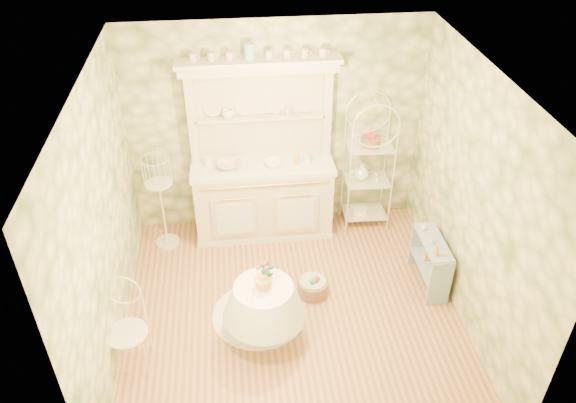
{
  "coord_description": "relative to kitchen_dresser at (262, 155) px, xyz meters",
  "views": [
    {
      "loc": [
        -0.54,
        -4.34,
        4.54
      ],
      "look_at": [
        0.0,
        0.5,
        1.15
      ],
      "focal_mm": 35.0,
      "sensor_mm": 36.0,
      "label": 1
    }
  ],
  "objects": [
    {
      "name": "floor",
      "position": [
        0.2,
        -1.52,
        -1.15
      ],
      "size": [
        3.6,
        3.6,
        0.0
      ],
      "primitive_type": "plane",
      "color": "tan",
      "rests_on": "ground"
    },
    {
      "name": "wall_front",
      "position": [
        0.2,
        -3.32,
        0.21
      ],
      "size": [
        3.6,
        3.6,
        0.0
      ],
      "primitive_type": "plane",
      "color": "beige",
      "rests_on": "floor"
    },
    {
      "name": "lace_rug",
      "position": [
        -0.18,
        -1.51,
        -1.14
      ],
      "size": [
        1.08,
        1.08,
        0.01
      ],
      "primitive_type": "cylinder",
      "rotation": [
        0.0,
        0.0,
        -0.05
      ],
      "color": "white",
      "rests_on": "floor"
    },
    {
      "name": "side_shelf",
      "position": [
        1.81,
        -1.21,
        -0.83
      ],
      "size": [
        0.36,
        0.76,
        0.63
      ],
      "primitive_type": "cube",
      "rotation": [
        0.0,
        0.0,
        0.12
      ],
      "color": "#89A6C1",
      "rests_on": "floor"
    },
    {
      "name": "wall_left",
      "position": [
        -1.6,
        -1.52,
        0.21
      ],
      "size": [
        3.6,
        3.6,
        0.0
      ],
      "primitive_type": "plane",
      "color": "beige",
      "rests_on": "floor"
    },
    {
      "name": "cup_right",
      "position": [
        0.34,
        0.16,
        0.47
      ],
      "size": [
        0.13,
        0.13,
        0.1
      ],
      "primitive_type": "imported",
      "rotation": [
        0.0,
        0.0,
        -0.29
      ],
      "color": "white",
      "rests_on": "kitchen_dresser"
    },
    {
      "name": "bottle_amber",
      "position": [
        1.75,
        -1.44,
        -0.46
      ],
      "size": [
        0.06,
        0.06,
        0.16
      ],
      "primitive_type": "imported",
      "rotation": [
        0.0,
        0.0,
        0.04
      ],
      "color": "gold",
      "rests_on": "side_shelf"
    },
    {
      "name": "bowl_white",
      "position": [
        0.13,
        -0.04,
        -0.13
      ],
      "size": [
        0.28,
        0.28,
        0.07
      ],
      "primitive_type": "imported",
      "rotation": [
        0.0,
        0.0,
        -0.4
      ],
      "color": "white",
      "rests_on": "kitchen_dresser"
    },
    {
      "name": "wall_back",
      "position": [
        0.2,
        0.28,
        0.21
      ],
      "size": [
        3.6,
        3.6,
        0.0
      ],
      "primitive_type": "plane",
      "color": "beige",
      "rests_on": "floor"
    },
    {
      "name": "ceiling",
      "position": [
        0.2,
        -1.52,
        1.56
      ],
      "size": [
        3.6,
        3.6,
        0.0
      ],
      "primitive_type": "plane",
      "color": "white",
      "rests_on": "floor"
    },
    {
      "name": "cup_left",
      "position": [
        -0.38,
        0.16,
        0.47
      ],
      "size": [
        0.15,
        0.15,
        0.11
      ],
      "primitive_type": "imported",
      "rotation": [
        0.0,
        0.0,
        0.13
      ],
      "color": "white",
      "rests_on": "kitchen_dresser"
    },
    {
      "name": "bowl_floral",
      "position": [
        -0.41,
        -0.02,
        -0.13
      ],
      "size": [
        0.31,
        0.31,
        0.07
      ],
      "primitive_type": "imported",
      "rotation": [
        0.0,
        0.0,
        0.08
      ],
      "color": "white",
      "rests_on": "kitchen_dresser"
    },
    {
      "name": "kitchen_dresser",
      "position": [
        0.0,
        0.0,
        0.0
      ],
      "size": [
        1.87,
        0.61,
        2.29
      ],
      "primitive_type": "cube",
      "color": "beige",
      "rests_on": "floor"
    },
    {
      "name": "floor_basket",
      "position": [
        0.46,
        -1.24,
        -1.05
      ],
      "size": [
        0.37,
        0.37,
        0.19
      ],
      "primitive_type": "cylinder",
      "rotation": [
        0.0,
        0.0,
        -0.32
      ],
      "color": "#916B4C",
      "rests_on": "floor"
    },
    {
      "name": "birdcage_stand",
      "position": [
        -1.25,
        -0.13,
        -0.38
      ],
      "size": [
        0.39,
        0.39,
        1.53
      ],
      "primitive_type": "cube",
      "rotation": [
        0.0,
        0.0,
        -0.09
      ],
      "color": "white",
      "rests_on": "floor"
    },
    {
      "name": "bottle_blue",
      "position": [
        1.79,
        -1.24,
        -0.49
      ],
      "size": [
        0.05,
        0.05,
        0.1
      ],
      "primitive_type": "imported",
      "rotation": [
        0.0,
        0.0,
        0.07
      ],
      "color": "#8BB1CE",
      "rests_on": "side_shelf"
    },
    {
      "name": "cafe_chair",
      "position": [
        -1.46,
        -2.04,
        -0.66
      ],
      "size": [
        0.49,
        0.49,
        0.97
      ],
      "primitive_type": "cube",
      "rotation": [
        0.0,
        0.0,
        -0.13
      ],
      "color": "white",
      "rests_on": "floor"
    },
    {
      "name": "round_table",
      "position": [
        -0.13,
        -1.83,
        -0.81
      ],
      "size": [
        0.78,
        0.78,
        0.67
      ],
      "primitive_type": "cylinder",
      "rotation": [
        0.0,
        0.0,
        0.34
      ],
      "color": "white",
      "rests_on": "floor"
    },
    {
      "name": "potted_geranium",
      "position": [
        -0.09,
        -1.8,
        -0.3
      ],
      "size": [
        0.17,
        0.14,
        0.28
      ],
      "primitive_type": "imported",
      "rotation": [
        0.0,
        0.0,
        -0.26
      ],
      "color": "#3F7238",
      "rests_on": "round_table"
    },
    {
      "name": "wall_right",
      "position": [
        2.0,
        -1.52,
        0.21
      ],
      "size": [
        3.6,
        3.6,
        0.0
      ],
      "primitive_type": "plane",
      "color": "beige",
      "rests_on": "floor"
    },
    {
      "name": "bakers_rack",
      "position": [
        1.34,
        0.06,
        -0.22
      ],
      "size": [
        0.59,
        0.43,
        1.84
      ],
      "primitive_type": "cube",
      "rotation": [
        0.0,
        0.0,
        -0.04
      ],
      "color": "white",
      "rests_on": "floor"
    },
    {
      "name": "bottle_glass",
      "position": [
        1.76,
        -0.99,
        -0.5
      ],
      "size": [
        0.09,
        0.09,
        0.08
      ],
      "primitive_type": "imported",
      "rotation": [
        0.0,
        0.0,
        0.43
      ],
      "color": "silver",
      "rests_on": "side_shelf"
    }
  ]
}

